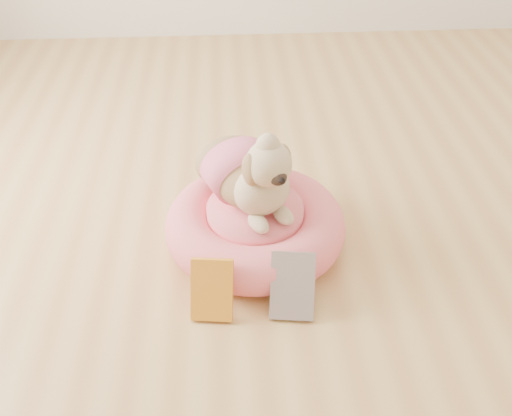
{
  "coord_description": "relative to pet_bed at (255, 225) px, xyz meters",
  "views": [
    {
      "loc": [
        -0.1,
        -1.57,
        1.48
      ],
      "look_at": [
        0.0,
        0.04,
        0.21
      ],
      "focal_mm": 40.0,
      "sensor_mm": 36.0,
      "label": 1
    }
  ],
  "objects": [
    {
      "name": "pet_bed",
      "position": [
        0.0,
        0.0,
        0.0
      ],
      "size": [
        0.69,
        0.69,
        0.18
      ],
      "color": "#F15E66",
      "rests_on": "floor"
    },
    {
      "name": "dog",
      "position": [
        -0.02,
        0.04,
        0.27
      ],
      "size": [
        0.52,
        0.59,
        0.36
      ],
      "primitive_type": null,
      "rotation": [
        0.0,
        0.0,
        0.43
      ],
      "color": "brown",
      "rests_on": "pet_bed"
    },
    {
      "name": "floor",
      "position": [
        -0.0,
        -0.09,
        -0.08
      ],
      "size": [
        4.5,
        4.5,
        0.0
      ],
      "primitive_type": "plane",
      "color": "tan",
      "rests_on": "ground"
    },
    {
      "name": "book_yellow",
      "position": [
        -0.16,
        -0.34,
        0.02
      ],
      "size": [
        0.15,
        0.13,
        0.2
      ],
      "primitive_type": "cube",
      "rotation": [
        -0.47,
        0.0,
        -0.11
      ],
      "color": "yellow",
      "rests_on": "floor"
    },
    {
      "name": "book_white",
      "position": [
        0.1,
        -0.34,
        0.02
      ],
      "size": [
        0.17,
        0.17,
        0.2
      ],
      "primitive_type": "cube",
      "rotation": [
        -0.61,
        0.0,
        -0.12
      ],
      "color": "white",
      "rests_on": "floor"
    }
  ]
}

